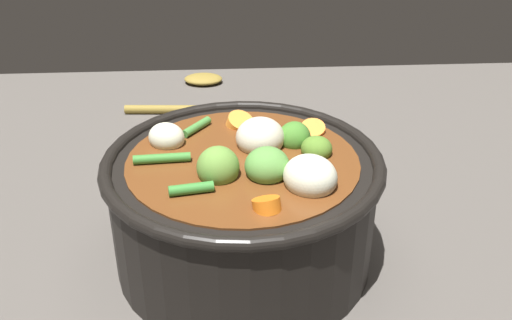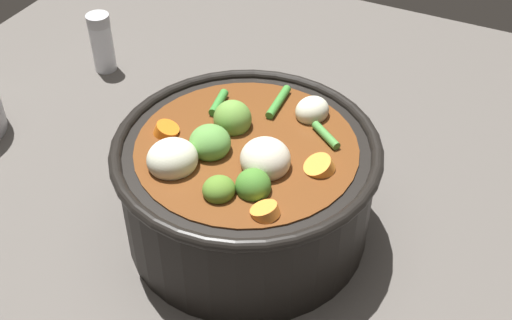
# 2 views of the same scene
# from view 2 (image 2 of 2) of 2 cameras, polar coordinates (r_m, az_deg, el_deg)

# --- Properties ---
(ground_plane) EXTENTS (1.10, 1.10, 0.00)m
(ground_plane) POSITION_cam_2_polar(r_m,az_deg,el_deg) (0.72, -0.75, -5.84)
(ground_plane) COLOR #514C47
(cooking_pot) EXTENTS (0.27, 0.27, 0.14)m
(cooking_pot) POSITION_cam_2_polar(r_m,az_deg,el_deg) (0.67, -0.82, -2.15)
(cooking_pot) COLOR black
(cooking_pot) RESTS_ON ground_plane
(salt_shaker) EXTENTS (0.03, 0.03, 0.09)m
(salt_shaker) POSITION_cam_2_polar(r_m,az_deg,el_deg) (0.96, -13.21, 9.87)
(salt_shaker) COLOR silver
(salt_shaker) RESTS_ON ground_plane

